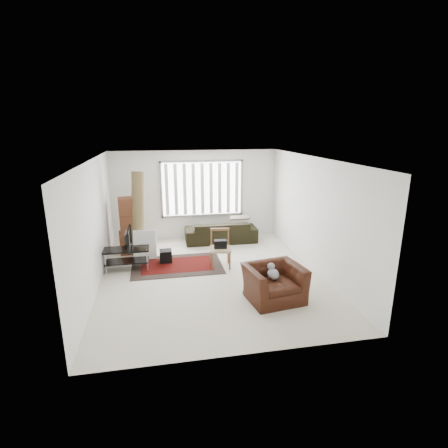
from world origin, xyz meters
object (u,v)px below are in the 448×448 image
object	(u,v)px
moving_boxes	(130,227)
sofa	(221,228)
side_chair	(220,247)
tv_stand	(127,254)
armchair	(274,281)

from	to	relation	value
moving_boxes	sofa	world-z (taller)	moving_boxes
moving_boxes	side_chair	distance (m)	2.70
tv_stand	side_chair	distance (m)	2.28
moving_boxes	side_chair	world-z (taller)	moving_boxes
tv_stand	moving_boxes	distance (m)	1.29
tv_stand	armchair	bearing A→B (deg)	-35.56
moving_boxes	sofa	distance (m)	2.65
sofa	armchair	xyz separation A→B (m)	(0.38, -3.83, 0.00)
moving_boxes	tv_stand	bearing A→B (deg)	-91.26
sofa	armchair	distance (m)	3.85
sofa	moving_boxes	bearing A→B (deg)	10.85
sofa	side_chair	xyz separation A→B (m)	(-0.37, -1.94, 0.11)
moving_boxes	armchair	distance (m)	4.53
sofa	tv_stand	bearing A→B (deg)	34.07
moving_boxes	armchair	xyz separation A→B (m)	(2.98, -3.40, -0.30)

